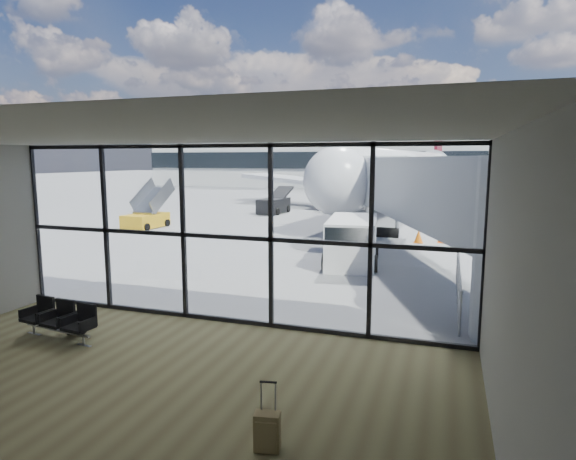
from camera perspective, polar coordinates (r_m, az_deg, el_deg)
The scene contains 21 objects.
ground at distance 51.14m, azimuth 12.62°, elevation 3.54°, with size 220.00×220.00×0.00m, color slate.
lounge_shell at distance 8.01m, azimuth -22.57°, elevation -2.78°, with size 12.02×8.01×4.51m.
glass_curtain_wall at distance 12.05m, azimuth -7.38°, elevation -0.60°, with size 12.10×0.12×4.50m.
jet_bridge at distance 17.83m, azimuth 17.48°, elevation 3.63°, with size 8.00×16.50×4.33m.
apron_railing at distance 14.61m, azimuth 19.58°, elevation -5.56°, with size 0.06×5.46×1.11m.
far_terminal at distance 72.91m, azimuth 14.09°, elevation 8.19°, with size 80.00×12.20×11.00m.
tree_0 at distance 96.76m, azimuth -12.90°, elevation 8.46°, with size 4.95×4.95×7.12m.
tree_1 at distance 93.79m, azimuth -9.74°, elevation 8.94°, with size 5.61×5.61×8.07m.
tree_2 at distance 91.12m, azimuth -6.38°, elevation 9.41°, with size 6.27×6.27×9.03m.
tree_3 at distance 88.76m, azimuth -2.80°, elevation 8.68°, with size 4.95×4.95×7.12m.
tree_4 at distance 86.77m, azimuth 0.93°, elevation 9.11°, with size 5.61×5.61×8.07m.
tree_5 at distance 85.16m, azimuth 4.84°, elevation 9.51°, with size 6.27×6.27×9.03m.
seating_row at distance 12.43m, azimuth -25.31°, elevation -9.38°, with size 2.00×0.79×0.89m.
backpack at distance 12.63m, azimuth -23.82°, elevation -10.11°, with size 0.41×0.40×0.54m.
suitcase at distance 7.37m, azimuth -2.49°, elevation -22.74°, with size 0.40×0.32×1.00m.
airliner at distance 41.13m, azimuth 13.81°, elevation 6.47°, with size 31.95×37.17×9.60m.
service_van at distance 19.13m, azimuth 7.61°, elevation -1.27°, with size 2.46×4.38×1.82m.
belt_loader at distance 37.16m, azimuth -1.63°, elevation 3.03°, with size 1.88×4.36×1.97m.
mobile_stairs at distance 30.42m, azimuth -16.41°, elevation 1.32°, with size 1.89×3.39×2.35m.
traffic_cone_b at distance 24.78m, azimuth 15.21°, elevation -0.76°, with size 0.45×0.45×0.65m.
traffic_cone_c at distance 25.15m, azimuth 17.80°, elevation -0.77°, with size 0.44×0.44×0.62m.
Camera 1 is at (5.22, -10.70, 4.11)m, focal length 30.00 mm.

